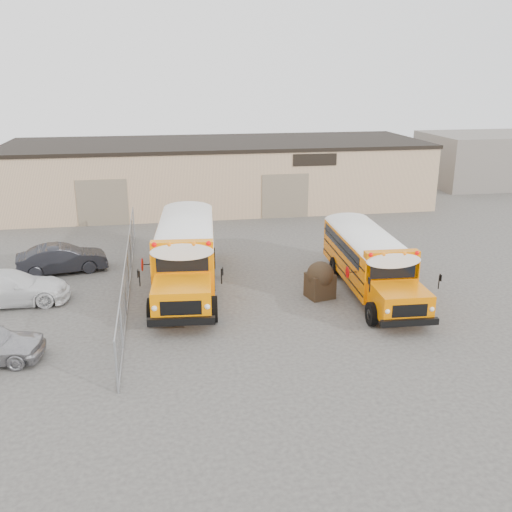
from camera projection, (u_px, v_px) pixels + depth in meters
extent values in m
plane|color=#423F3C|center=(270.00, 306.00, 24.25)|extent=(120.00, 120.00, 0.00)
cube|color=tan|center=(218.00, 174.00, 42.31)|extent=(30.00, 10.00, 4.50)
cube|color=black|center=(217.00, 143.00, 41.60)|extent=(30.20, 10.20, 0.25)
cube|color=black|center=(315.00, 160.00, 38.08)|extent=(3.00, 0.08, 0.80)
cube|color=gray|center=(103.00, 203.00, 36.52)|extent=(3.20, 0.08, 3.00)
cube|color=gray|center=(285.00, 196.00, 38.49)|extent=(3.20, 0.08, 3.00)
cylinder|color=#93969B|center=(116.00, 368.00, 17.37)|extent=(0.07, 0.07, 1.80)
cylinder|color=#93969B|center=(121.00, 326.00, 20.18)|extent=(0.07, 0.07, 1.80)
cylinder|color=#93969B|center=(125.00, 295.00, 22.99)|extent=(0.07, 0.07, 1.80)
cylinder|color=#93969B|center=(128.00, 271.00, 25.81)|extent=(0.07, 0.07, 1.80)
cylinder|color=#93969B|center=(130.00, 251.00, 28.62)|extent=(0.07, 0.07, 1.80)
cylinder|color=#93969B|center=(132.00, 235.00, 31.43)|extent=(0.07, 0.07, 1.80)
cylinder|color=#93969B|center=(134.00, 222.00, 34.24)|extent=(0.07, 0.07, 1.80)
cylinder|color=#93969B|center=(126.00, 253.00, 25.54)|extent=(0.05, 18.00, 0.05)
cylinder|color=#93969B|center=(129.00, 289.00, 26.07)|extent=(0.05, 18.00, 0.05)
cube|color=#93969B|center=(128.00, 271.00, 25.81)|extent=(0.02, 18.00, 1.70)
cube|color=gray|center=(485.00, 159.00, 50.00)|extent=(10.00, 8.00, 4.40)
cube|color=#FD8100|center=(190.00, 217.00, 32.68)|extent=(3.26, 8.02, 2.11)
cube|color=#FD8100|center=(187.00, 250.00, 28.05)|extent=(2.46, 2.46, 1.18)
cube|color=black|center=(187.00, 224.00, 28.81)|extent=(2.11, 0.25, 0.77)
cube|color=white|center=(189.00, 196.00, 32.31)|extent=(3.27, 8.10, 0.41)
cube|color=#FD8100|center=(187.00, 210.00, 28.84)|extent=(2.56, 0.74, 0.37)
sphere|color=#E50705|center=(165.00, 209.00, 28.49)|extent=(0.21, 0.21, 0.21)
sphere|color=#E50705|center=(208.00, 208.00, 28.66)|extent=(0.21, 0.21, 0.21)
sphere|color=orange|center=(177.00, 209.00, 28.54)|extent=(0.21, 0.21, 0.21)
sphere|color=orange|center=(196.00, 209.00, 28.61)|extent=(0.21, 0.21, 0.21)
cube|color=black|center=(187.00, 267.00, 27.04)|extent=(2.53, 0.45, 0.29)
cube|color=black|center=(192.00, 216.00, 36.73)|extent=(2.53, 0.43, 0.29)
cube|color=black|center=(190.00, 218.00, 32.71)|extent=(3.29, 7.86, 0.06)
cube|color=black|center=(189.00, 205.00, 32.79)|extent=(3.18, 6.79, 0.64)
cylinder|color=black|center=(163.00, 262.00, 28.24)|extent=(0.38, 1.09, 1.07)
cylinder|color=black|center=(212.00, 260.00, 28.43)|extent=(0.38, 1.09, 1.07)
cylinder|color=black|center=(171.00, 228.00, 34.39)|extent=(0.38, 1.09, 1.07)
cylinder|color=black|center=(211.00, 227.00, 34.58)|extent=(0.38, 1.09, 1.07)
cylinder|color=#BF0505|center=(155.00, 227.00, 29.97)|extent=(0.08, 0.58, 0.58)
cube|color=orange|center=(336.00, 226.00, 31.39)|extent=(2.61, 7.01, 1.86)
cube|color=orange|center=(359.00, 258.00, 27.31)|extent=(2.10, 2.10, 1.05)
cube|color=black|center=(354.00, 234.00, 27.99)|extent=(1.86, 0.15, 0.68)
cube|color=white|center=(336.00, 207.00, 31.07)|extent=(2.61, 7.09, 0.36)
cube|color=orange|center=(353.00, 221.00, 28.01)|extent=(2.25, 0.56, 0.33)
sphere|color=#E50705|center=(336.00, 221.00, 27.67)|extent=(0.18, 0.18, 0.18)
sphere|color=#E50705|center=(374.00, 220.00, 27.89)|extent=(0.18, 0.18, 0.18)
sphere|color=orange|center=(346.00, 220.00, 27.73)|extent=(0.18, 0.18, 0.18)
sphere|color=orange|center=(363.00, 220.00, 27.83)|extent=(0.18, 0.18, 0.18)
cube|color=black|center=(365.00, 274.00, 26.43)|extent=(2.23, 0.31, 0.25)
cube|color=black|center=(320.00, 224.00, 34.96)|extent=(2.23, 0.29, 0.25)
cube|color=black|center=(336.00, 227.00, 31.42)|extent=(2.64, 6.88, 0.05)
cube|color=black|center=(335.00, 216.00, 31.49)|extent=(2.58, 5.93, 0.56)
cylinder|color=black|center=(336.00, 268.00, 27.44)|extent=(0.30, 0.96, 0.95)
cylinder|color=black|center=(379.00, 267.00, 27.70)|extent=(0.30, 0.96, 0.95)
cylinder|color=black|center=(310.00, 236.00, 32.86)|extent=(0.30, 0.96, 0.95)
cylinder|color=black|center=(347.00, 235.00, 33.11)|extent=(0.30, 0.96, 0.95)
cylinder|color=#BF0505|center=(318.00, 237.00, 28.95)|extent=(0.05, 0.51, 0.51)
cube|color=black|center=(320.00, 286.00, 25.05)|extent=(1.31, 1.24, 1.09)
sphere|color=black|center=(320.00, 275.00, 24.89)|extent=(1.20, 1.20, 1.20)
imported|color=silver|center=(8.00, 288.00, 24.29)|extent=(5.10, 2.22, 1.46)
imported|color=black|center=(62.00, 259.00, 28.14)|extent=(4.47, 2.25, 1.41)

